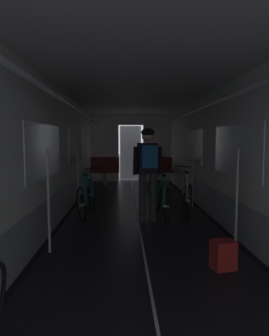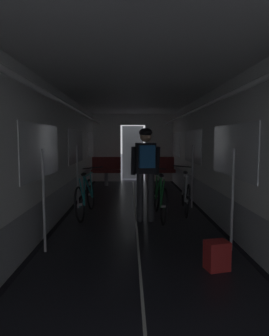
# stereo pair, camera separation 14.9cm
# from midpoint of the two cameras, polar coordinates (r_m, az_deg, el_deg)

# --- Properties ---
(train_car_shell) EXTENTS (3.14, 12.34, 2.57)m
(train_car_shell) POSITION_cam_midpoint_polar(r_m,az_deg,el_deg) (5.45, 1.11, 7.31)
(train_car_shell) COLOR black
(train_car_shell) RESTS_ON ground
(bench_seat_far_left) EXTENTS (0.98, 0.51, 0.95)m
(bench_seat_far_left) POSITION_cam_midpoint_polar(r_m,az_deg,el_deg) (9.99, -4.99, -0.06)
(bench_seat_far_left) COLOR gray
(bench_seat_far_left) RESTS_ON ground
(bench_seat_far_right) EXTENTS (0.98, 0.51, 0.95)m
(bench_seat_far_right) POSITION_cam_midpoint_polar(r_m,az_deg,el_deg) (10.03, 5.32, -0.04)
(bench_seat_far_right) COLOR gray
(bench_seat_far_right) RESTS_ON ground
(bicycle_silver) EXTENTS (0.44, 1.69, 0.95)m
(bicycle_silver) POSITION_cam_midpoint_polar(r_m,az_deg,el_deg) (6.38, 10.38, -4.91)
(bicycle_silver) COLOR black
(bicycle_silver) RESTS_ON ground
(bicycle_teal) EXTENTS (0.44, 1.69, 0.95)m
(bicycle_teal) POSITION_cam_midpoint_polar(r_m,az_deg,el_deg) (6.06, -8.62, -5.44)
(bicycle_teal) COLOR black
(bicycle_teal) RESTS_ON ground
(person_cyclist_aisle) EXTENTS (0.54, 0.41, 1.73)m
(person_cyclist_aisle) POSITION_cam_midpoint_polar(r_m,az_deg,el_deg) (5.45, 2.94, 0.72)
(person_cyclist_aisle) COLOR #2D2D33
(person_cyclist_aisle) RESTS_ON ground
(bicycle_green_in_aisle) EXTENTS (0.44, 1.69, 0.95)m
(bicycle_green_in_aisle) POSITION_cam_midpoint_polar(r_m,az_deg,el_deg) (5.84, 5.63, -5.81)
(bicycle_green_in_aisle) COLOR black
(bicycle_green_in_aisle) RESTS_ON ground
(backpack_on_floor) EXTENTS (0.30, 0.25, 0.34)m
(backpack_on_floor) POSITION_cam_midpoint_polar(r_m,az_deg,el_deg) (3.78, 16.61, -15.71)
(backpack_on_floor) COLOR maroon
(backpack_on_floor) RESTS_ON ground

